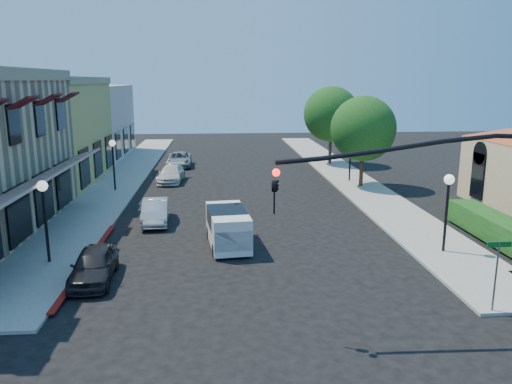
{
  "coord_description": "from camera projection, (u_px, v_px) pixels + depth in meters",
  "views": [
    {
      "loc": [
        -1.44,
        -12.29,
        7.52
      ],
      "look_at": [
        0.28,
        9.53,
        2.6
      ],
      "focal_mm": 35.0,
      "sensor_mm": 36.0,
      "label": 1
    }
  ],
  "objects": [
    {
      "name": "ground",
      "position": [
        273.0,
        360.0,
        13.71
      ],
      "size": [
        120.0,
        120.0,
        0.0
      ],
      "primitive_type": "plane",
      "color": "black",
      "rests_on": "ground"
    },
    {
      "name": "sidewalk_left",
      "position": [
        125.0,
        177.0,
        39.29
      ],
      "size": [
        3.5,
        50.0,
        0.12
      ],
      "primitive_type": "cube",
      "color": "gray",
      "rests_on": "ground"
    },
    {
      "name": "sidewalk_right",
      "position": [
        343.0,
        174.0,
        40.63
      ],
      "size": [
        3.5,
        50.0,
        0.12
      ],
      "primitive_type": "cube",
      "color": "gray",
      "rests_on": "ground"
    },
    {
      "name": "curb_red_strip",
      "position": [
        89.0,
        263.0,
        20.96
      ],
      "size": [
        0.25,
        10.0,
        0.06
      ],
      "primitive_type": "cube",
      "color": "maroon",
      "rests_on": "ground"
    },
    {
      "name": "yellow_stucco_building",
      "position": [
        27.0,
        131.0,
        36.98
      ],
      "size": [
        10.0,
        12.0,
        7.6
      ],
      "primitive_type": "cube",
      "color": "tan",
      "rests_on": "ground"
    },
    {
      "name": "pink_stucco_building",
      "position": [
        72.0,
        122.0,
        48.71
      ],
      "size": [
        10.0,
        12.0,
        7.0
      ],
      "primitive_type": "cube",
      "color": "beige",
      "rests_on": "ground"
    },
    {
      "name": "hedge",
      "position": [
        499.0,
        244.0,
        23.36
      ],
      "size": [
        1.4,
        8.0,
        1.1
      ],
      "primitive_type": "cube",
      "color": "#144614",
      "rests_on": "ground"
    },
    {
      "name": "street_tree_a",
      "position": [
        363.0,
        129.0,
        34.86
      ],
      "size": [
        4.56,
        4.56,
        6.48
      ],
      "color": "#382116",
      "rests_on": "ground"
    },
    {
      "name": "street_tree_b",
      "position": [
        331.0,
        114.0,
        44.51
      ],
      "size": [
        4.94,
        4.94,
        7.02
      ],
      "color": "#382116",
      "rests_on": "ground"
    },
    {
      "name": "signal_mast_arm",
      "position": [
        465.0,
        199.0,
        14.72
      ],
      "size": [
        8.01,
        0.39,
        6.0
      ],
      "color": "black",
      "rests_on": "ground"
    },
    {
      "name": "street_name_sign",
      "position": [
        497.0,
        265.0,
        16.05
      ],
      "size": [
        0.8,
        0.06,
        2.5
      ],
      "color": "#595B5E",
      "rests_on": "ground"
    },
    {
      "name": "lamppost_left_near",
      "position": [
        44.0,
        201.0,
        20.24
      ],
      "size": [
        0.44,
        0.44,
        3.57
      ],
      "color": "black",
      "rests_on": "ground"
    },
    {
      "name": "lamppost_left_far",
      "position": [
        113.0,
        152.0,
        33.86
      ],
      "size": [
        0.44,
        0.44,
        3.57
      ],
      "color": "black",
      "rests_on": "ground"
    },
    {
      "name": "lamppost_right_near",
      "position": [
        448.0,
        193.0,
        21.54
      ],
      "size": [
        0.44,
        0.44,
        3.57
      ],
      "color": "black",
      "rests_on": "ground"
    },
    {
      "name": "lamppost_right_far",
      "position": [
        351.0,
        146.0,
        37.11
      ],
      "size": [
        0.44,
        0.44,
        3.57
      ],
      "color": "black",
      "rests_on": "ground"
    },
    {
      "name": "white_van",
      "position": [
        228.0,
        226.0,
        22.86
      ],
      "size": [
        2.07,
        4.01,
        1.71
      ],
      "color": "silver",
      "rests_on": "ground"
    },
    {
      "name": "parked_car_a",
      "position": [
        94.0,
        265.0,
        18.98
      ],
      "size": [
        1.65,
        3.78,
        1.27
      ],
      "primitive_type": "imported",
      "rotation": [
        0.0,
        0.0,
        0.04
      ],
      "color": "black",
      "rests_on": "ground"
    },
    {
      "name": "parked_car_b",
      "position": [
        155.0,
        211.0,
        26.74
      ],
      "size": [
        1.6,
        3.92,
        1.27
      ],
      "primitive_type": "imported",
      "rotation": [
        0.0,
        0.0,
        0.07
      ],
      "color": "#B6BABC",
      "rests_on": "ground"
    },
    {
      "name": "parked_car_c",
      "position": [
        171.0,
        174.0,
        37.51
      ],
      "size": [
        2.01,
        4.33,
        1.23
      ],
      "primitive_type": "imported",
      "rotation": [
        0.0,
        0.0,
        -0.07
      ],
      "color": "silver",
      "rests_on": "ground"
    },
    {
      "name": "parked_car_d",
      "position": [
        179.0,
        159.0,
        44.33
      ],
      "size": [
        2.23,
        4.61,
        1.27
      ],
      "primitive_type": "imported",
      "rotation": [
        0.0,
        0.0,
        0.03
      ],
      "color": "#989B9D",
      "rests_on": "ground"
    }
  ]
}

